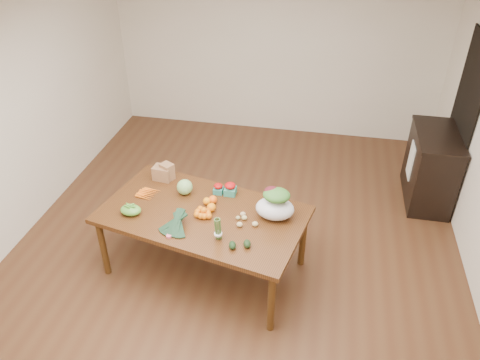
% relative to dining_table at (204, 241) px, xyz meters
% --- Properties ---
extents(floor, '(6.00, 6.00, 0.00)m').
position_rel_dining_table_xyz_m(floor, '(0.26, 0.41, -0.38)').
color(floor, '#53331C').
rests_on(floor, ground).
extents(ceiling, '(5.00, 6.00, 0.02)m').
position_rel_dining_table_xyz_m(ceiling, '(0.26, 0.41, 2.33)').
color(ceiling, white).
rests_on(ceiling, room_walls).
extents(room_walls, '(5.02, 6.02, 2.70)m').
position_rel_dining_table_xyz_m(room_walls, '(0.26, 0.41, 0.97)').
color(room_walls, white).
rests_on(room_walls, floor).
extents(dining_table, '(2.21, 1.52, 0.75)m').
position_rel_dining_table_xyz_m(dining_table, '(0.00, 0.00, 0.00)').
color(dining_table, '#532F13').
rests_on(dining_table, floor).
extents(doorway_dark, '(0.02, 1.00, 2.10)m').
position_rel_dining_table_xyz_m(doorway_dark, '(2.74, 2.01, 0.68)').
color(doorway_dark, black).
rests_on(doorway_dark, floor).
extents(cabinet, '(0.52, 1.02, 0.94)m').
position_rel_dining_table_xyz_m(cabinet, '(2.48, 1.83, 0.10)').
color(cabinet, black).
rests_on(cabinet, floor).
extents(dish_towel, '(0.02, 0.28, 0.45)m').
position_rel_dining_table_xyz_m(dish_towel, '(2.22, 1.81, 0.18)').
color(dish_towel, white).
rests_on(dish_towel, cabinet).
extents(paper_bag, '(0.31, 0.27, 0.19)m').
position_rel_dining_table_xyz_m(paper_bag, '(-0.59, 0.51, 0.47)').
color(paper_bag, '#9E7147').
rests_on(paper_bag, dining_table).
extents(cabbage, '(0.17, 0.17, 0.17)m').
position_rel_dining_table_xyz_m(cabbage, '(-0.27, 0.28, 0.46)').
color(cabbage, '#96C571').
rests_on(cabbage, dining_table).
extents(strawberry_basket_a, '(0.12, 0.12, 0.09)m').
position_rel_dining_table_xyz_m(strawberry_basket_a, '(0.08, 0.37, 0.42)').
color(strawberry_basket_a, '#B4110C').
rests_on(strawberry_basket_a, dining_table).
extents(strawberry_basket_b, '(0.14, 0.14, 0.11)m').
position_rel_dining_table_xyz_m(strawberry_basket_b, '(0.20, 0.37, 0.43)').
color(strawberry_basket_b, red).
rests_on(strawberry_basket_b, dining_table).
extents(orange_a, '(0.08, 0.08, 0.08)m').
position_rel_dining_table_xyz_m(orange_a, '(0.01, 0.14, 0.41)').
color(orange_a, '#FFA10F').
rests_on(orange_a, dining_table).
extents(orange_b, '(0.09, 0.09, 0.09)m').
position_rel_dining_table_xyz_m(orange_b, '(0.06, 0.18, 0.42)').
color(orange_b, '#FF620F').
rests_on(orange_b, dining_table).
extents(orange_c, '(0.09, 0.09, 0.09)m').
position_rel_dining_table_xyz_m(orange_c, '(0.08, 0.04, 0.42)').
color(orange_c, orange).
rests_on(orange_c, dining_table).
extents(mandarin_cluster, '(0.21, 0.21, 0.10)m').
position_rel_dining_table_xyz_m(mandarin_cluster, '(0.03, -0.05, 0.43)').
color(mandarin_cluster, orange).
rests_on(mandarin_cluster, dining_table).
extents(carrots, '(0.26, 0.26, 0.03)m').
position_rel_dining_table_xyz_m(carrots, '(-0.64, 0.19, 0.39)').
color(carrots, orange).
rests_on(carrots, dining_table).
extents(snap_pea_bag, '(0.21, 0.16, 0.10)m').
position_rel_dining_table_xyz_m(snap_pea_bag, '(-0.69, -0.16, 0.42)').
color(snap_pea_bag, '#609733').
rests_on(snap_pea_bag, dining_table).
extents(kale_bunch, '(0.40, 0.46, 0.16)m').
position_rel_dining_table_xyz_m(kale_bunch, '(-0.19, -0.32, 0.45)').
color(kale_bunch, black).
rests_on(kale_bunch, dining_table).
extents(asparagus_bundle, '(0.10, 0.13, 0.26)m').
position_rel_dining_table_xyz_m(asparagus_bundle, '(0.25, -0.36, 0.50)').
color(asparagus_bundle, '#5B843C').
rests_on(asparagus_bundle, dining_table).
extents(potato_a, '(0.05, 0.04, 0.04)m').
position_rel_dining_table_xyz_m(potato_a, '(0.37, -0.03, 0.39)').
color(potato_a, tan).
rests_on(potato_a, dining_table).
extents(potato_b, '(0.06, 0.05, 0.05)m').
position_rel_dining_table_xyz_m(potato_b, '(0.41, -0.14, 0.40)').
color(potato_b, '#D8B07C').
rests_on(potato_b, dining_table).
extents(potato_c, '(0.06, 0.05, 0.05)m').
position_rel_dining_table_xyz_m(potato_c, '(0.43, -0.03, 0.40)').
color(potato_c, tan).
rests_on(potato_c, dining_table).
extents(potato_d, '(0.06, 0.05, 0.05)m').
position_rel_dining_table_xyz_m(potato_d, '(0.41, 0.02, 0.40)').
color(potato_d, tan).
rests_on(potato_d, dining_table).
extents(potato_e, '(0.06, 0.05, 0.05)m').
position_rel_dining_table_xyz_m(potato_e, '(0.55, -0.11, 0.40)').
color(potato_e, tan).
rests_on(potato_e, dining_table).
extents(avocado_a, '(0.09, 0.11, 0.06)m').
position_rel_dining_table_xyz_m(avocado_a, '(0.40, -0.45, 0.41)').
color(avocado_a, black).
rests_on(avocado_a, dining_table).
extents(avocado_b, '(0.09, 0.11, 0.07)m').
position_rel_dining_table_xyz_m(avocado_b, '(0.53, -0.41, 0.41)').
color(avocado_b, black).
rests_on(avocado_b, dining_table).
extents(salad_bag, '(0.43, 0.36, 0.29)m').
position_rel_dining_table_xyz_m(salad_bag, '(0.72, 0.07, 0.52)').
color(salad_bag, silver).
rests_on(salad_bag, dining_table).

